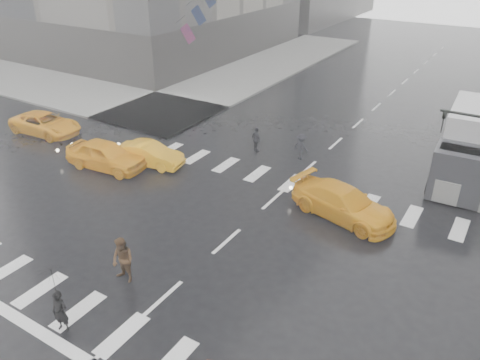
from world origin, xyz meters
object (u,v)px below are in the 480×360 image
Objects in this scene: taxi_front at (106,155)px; box_truck at (471,144)px; taxi_mid at (149,154)px; pedestrian_brown at (123,260)px.

box_truck is (16.53, 8.85, 1.16)m from taxi_front.
taxi_front is at bearing 122.37° from taxi_mid.
pedestrian_brown is 0.40× the size of taxi_front.
box_truck is (9.08, 15.16, 1.03)m from pedestrian_brown.
taxi_front is at bearing -154.70° from box_truck.
pedestrian_brown reaches higher than taxi_front.
taxi_front is (-7.45, 6.30, -0.13)m from pedestrian_brown.
pedestrian_brown is 17.70m from box_truck.
taxi_front is 18.79m from box_truck.
box_truck is at bearing -67.59° from taxi_front.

